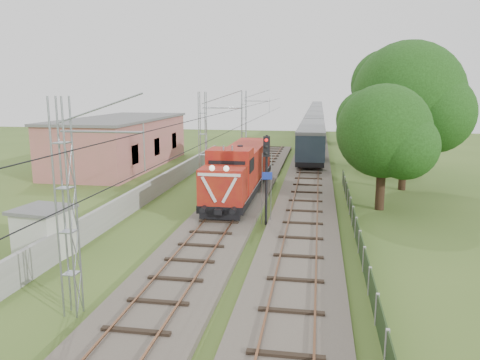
% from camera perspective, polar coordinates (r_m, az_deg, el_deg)
% --- Properties ---
extents(ground, '(140.00, 140.00, 0.00)m').
position_cam_1_polar(ground, '(24.98, -4.40, -8.20)').
color(ground, '#3C5620').
rests_on(ground, ground).
extents(track_main, '(4.20, 70.00, 0.45)m').
position_cam_1_polar(track_main, '(31.47, -1.34, -3.74)').
color(track_main, '#6B6054').
rests_on(track_main, ground).
extents(track_side, '(4.20, 80.00, 0.45)m').
position_cam_1_polar(track_side, '(43.62, 8.38, 0.34)').
color(track_side, '#6B6054').
rests_on(track_side, ground).
extents(catenary, '(3.31, 70.00, 8.00)m').
position_cam_1_polar(catenary, '(36.18, -4.47, 4.41)').
color(catenary, gray).
rests_on(catenary, ground).
extents(boundary_wall, '(0.25, 40.00, 1.50)m').
position_cam_1_polar(boundary_wall, '(37.71, -9.64, -0.52)').
color(boundary_wall, '#9E9E99').
rests_on(boundary_wall, ground).
extents(station_building, '(8.40, 20.40, 5.22)m').
position_cam_1_polar(station_building, '(51.57, -14.30, 4.52)').
color(station_building, '#B76263').
rests_on(station_building, ground).
extents(fence, '(0.12, 32.00, 1.20)m').
position_cam_1_polar(fence, '(27.06, 13.95, -5.64)').
color(fence, black).
rests_on(fence, ground).
extents(locomotive, '(2.89, 16.49, 4.19)m').
position_cam_1_polar(locomotive, '(35.80, 0.14, 1.35)').
color(locomotive, black).
rests_on(locomotive, ground).
extents(coach_rake, '(2.96, 110.78, 3.43)m').
position_cam_1_polar(coach_rake, '(101.07, 9.19, 7.70)').
color(coach_rake, black).
rests_on(coach_rake, ground).
extents(signal_post, '(0.61, 0.48, 5.54)m').
position_cam_1_polar(signal_post, '(27.96, 3.24, 1.95)').
color(signal_post, black).
rests_on(signal_post, ground).
extents(relay_hut, '(2.75, 2.75, 2.55)m').
position_cam_1_polar(relay_hut, '(25.04, -22.79, -5.93)').
color(relay_hut, beige).
rests_on(relay_hut, ground).
extents(tree_a, '(6.62, 6.31, 8.58)m').
position_cam_1_polar(tree_a, '(32.99, 17.25, 5.58)').
color(tree_a, '#382417').
rests_on(tree_a, ground).
extents(tree_b, '(9.26, 8.82, 12.01)m').
position_cam_1_polar(tree_b, '(40.17, 19.94, 9.38)').
color(tree_b, '#382417').
rests_on(tree_b, ground).
extents(tree_c, '(6.16, 5.87, 7.99)m').
position_cam_1_polar(tree_c, '(50.38, 15.72, 6.99)').
color(tree_c, '#382417').
rests_on(tree_c, ground).
extents(tree_d, '(7.06, 6.73, 9.15)m').
position_cam_1_polar(tree_d, '(68.33, 16.71, 8.52)').
color(tree_d, '#382417').
rests_on(tree_d, ground).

